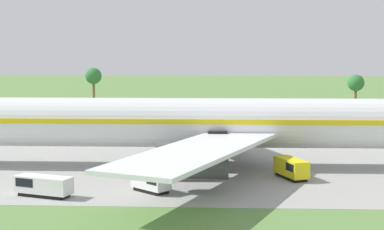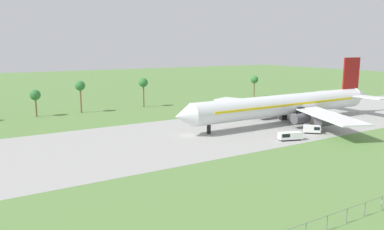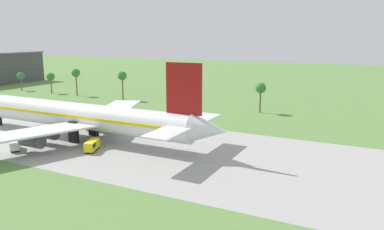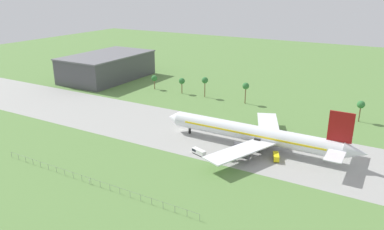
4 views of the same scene
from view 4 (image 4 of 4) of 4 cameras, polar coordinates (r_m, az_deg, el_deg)
ground_plane at (r=165.95m, az=-1.81°, el=-2.27°), size 600.00×600.00×0.00m
taxiway_strip at (r=165.95m, az=-1.81°, el=-2.27°), size 320.00×44.00×0.02m
jet_airliner at (r=148.10m, az=9.81°, el=-2.88°), size 80.79×60.40×19.95m
baggage_tug at (r=140.86m, az=12.69°, el=-6.27°), size 3.86×5.75×2.38m
fuel_truck at (r=139.43m, az=5.52°, el=-6.17°), size 4.64×4.45×2.22m
catering_van at (r=142.05m, az=0.97°, el=-5.59°), size 6.44×3.87×2.14m
perimeter_fence at (r=126.30m, az=-15.17°, el=-9.54°), size 80.10×0.10×2.10m
no_stopping_sign at (r=126.52m, az=-15.37°, el=-9.71°), size 0.44×0.08×1.68m
terminal_building at (r=261.72m, az=-12.76°, el=7.21°), size 36.72×61.20×16.77m
palm_tree_row at (r=207.55m, az=4.76°, el=4.50°), size 120.50×3.60×11.67m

